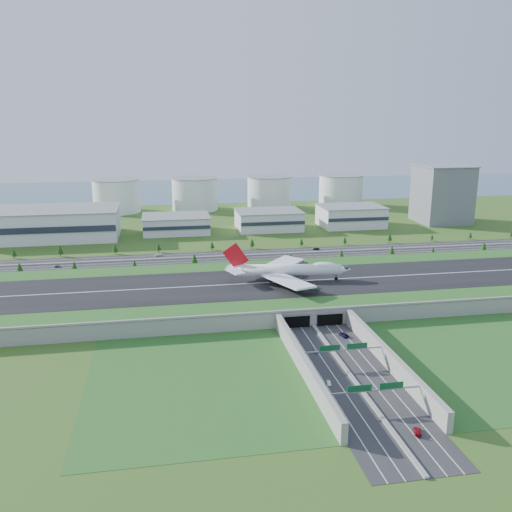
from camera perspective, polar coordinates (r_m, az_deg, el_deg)
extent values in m
plane|color=#3B5C1C|center=(320.34, 3.59, -4.09)|extent=(1200.00, 1200.00, 0.00)
cube|color=gray|center=(319.08, 3.60, -3.41)|extent=(520.00, 100.00, 8.00)
cube|color=#296121|center=(317.85, 3.61, -2.71)|extent=(520.00, 100.00, 0.16)
cube|color=black|center=(317.81, 3.61, -2.69)|extent=(520.00, 58.00, 0.12)
cube|color=silver|center=(317.79, 3.61, -2.67)|extent=(520.00, 0.90, 0.02)
cube|color=gray|center=(272.47, 6.05, -5.63)|extent=(520.00, 1.20, 1.20)
cube|color=#28282B|center=(223.23, 10.36, -12.93)|extent=(34.00, 120.00, 0.12)
cube|color=gray|center=(223.05, 10.37, -12.85)|extent=(1.60, 120.00, 0.90)
cube|color=gray|center=(224.80, 5.07, -11.41)|extent=(2.40, 100.00, 8.00)
cube|color=gray|center=(236.24, 13.78, -10.46)|extent=(2.40, 100.00, 8.00)
cube|color=black|center=(271.53, 4.33, -6.88)|extent=(13.00, 1.20, 6.00)
cube|color=black|center=(276.03, 7.78, -6.61)|extent=(13.00, 1.20, 6.00)
cylinder|color=gray|center=(229.18, 4.54, -11.01)|extent=(0.70, 0.70, 7.00)
cylinder|color=gray|center=(240.88, 13.47, -10.07)|extent=(0.70, 0.70, 7.00)
cube|color=gray|center=(232.80, 9.16, -9.73)|extent=(38.00, 0.50, 0.50)
cube|color=#0C4C23|center=(230.35, 7.75, -9.57)|extent=(9.00, 0.30, 2.40)
cube|color=#0C4C23|center=(234.09, 10.59, -9.28)|extent=(9.00, 0.30, 2.40)
cylinder|color=gray|center=(199.39, 7.14, -15.24)|extent=(0.70, 0.70, 7.00)
cylinder|color=gray|center=(212.74, 17.27, -13.80)|extent=(0.70, 0.70, 7.00)
cube|color=gray|center=(203.55, 12.44, -13.64)|extent=(38.00, 0.50, 0.50)
cube|color=#0C4C23|center=(200.75, 10.84, -13.52)|extent=(9.00, 0.30, 2.40)
cube|color=#0C4C23|center=(205.03, 14.07, -13.08)|extent=(9.00, 0.30, 2.40)
cube|color=#28282B|center=(409.45, 0.49, 0.09)|extent=(560.00, 36.00, 0.12)
cylinder|color=#3D2819|center=(392.99, -23.59, -1.57)|extent=(0.50, 0.50, 2.70)
cone|color=black|center=(392.12, -23.64, -1.09)|extent=(4.19, 4.19, 5.39)
cylinder|color=#3D2819|center=(386.11, -18.55, -1.40)|extent=(0.50, 0.50, 2.40)
cone|color=black|center=(385.32, -18.59, -0.96)|extent=(3.74, 3.74, 4.81)
cylinder|color=#3D2819|center=(382.01, -12.64, -1.17)|extent=(0.50, 0.50, 2.12)
cone|color=black|center=(381.31, -12.66, -0.78)|extent=(3.30, 3.30, 4.24)
cylinder|color=#3D2819|center=(381.96, -6.49, -0.84)|extent=(0.50, 0.50, 3.03)
cone|color=black|center=(380.96, -6.51, -0.28)|extent=(4.71, 4.71, 6.06)
cylinder|color=#3D2819|center=(385.28, -1.52, -0.62)|extent=(0.50, 0.50, 2.90)
cone|color=black|center=(384.33, -1.52, -0.09)|extent=(4.52, 4.52, 5.81)
cylinder|color=#3D2819|center=(392.12, 3.69, -0.44)|extent=(0.50, 0.50, 2.06)
cone|color=black|center=(391.45, 3.70, -0.07)|extent=(3.20, 3.20, 4.12)
cylinder|color=#3D2819|center=(402.55, 8.96, -0.17)|extent=(0.50, 0.50, 2.45)
cone|color=black|center=(401.78, 8.97, 0.26)|extent=(3.81, 3.81, 4.89)
cylinder|color=#3D2819|center=(416.68, 14.07, 0.10)|extent=(0.50, 0.50, 2.90)
cone|color=black|center=(415.80, 14.10, 0.60)|extent=(4.52, 4.52, 5.81)
cylinder|color=#3D2819|center=(431.18, 18.09, 0.24)|extent=(0.50, 0.50, 2.02)
cone|color=black|center=(430.58, 18.12, 0.57)|extent=(3.14, 3.14, 4.04)
cylinder|color=#3D2819|center=(452.24, 22.81, 0.51)|extent=(0.50, 0.50, 2.89)
cone|color=black|center=(451.43, 22.86, 0.96)|extent=(4.49, 4.49, 5.78)
cylinder|color=#3D2819|center=(437.77, -24.09, -0.09)|extent=(0.50, 0.50, 2.38)
cone|color=black|center=(437.07, -24.13, 0.30)|extent=(3.71, 3.71, 4.77)
cylinder|color=#3D2819|center=(430.76, -19.90, 0.14)|extent=(0.50, 0.50, 2.98)
cone|color=black|center=(429.89, -19.94, 0.63)|extent=(4.64, 4.64, 5.97)
cylinder|color=#3D2819|center=(425.55, -14.59, 0.35)|extent=(0.50, 0.50, 2.70)
cone|color=black|center=(424.74, -14.62, 0.81)|extent=(4.21, 4.21, 5.41)
cylinder|color=#3D2819|center=(424.05, -10.22, 0.54)|extent=(0.50, 0.50, 2.55)
cone|color=black|center=(423.28, -10.24, 0.97)|extent=(3.97, 3.97, 5.11)
cylinder|color=#3D2819|center=(425.73, -4.64, 0.77)|extent=(0.50, 0.50, 2.41)
cone|color=black|center=(425.01, -4.65, 1.17)|extent=(3.74, 3.74, 4.81)
cylinder|color=#3D2819|center=(429.67, -0.42, 0.97)|extent=(0.50, 0.50, 2.74)
cone|color=black|center=(428.86, -0.43, 1.42)|extent=(4.26, 4.26, 5.47)
cylinder|color=#3D2819|center=(438.08, 4.79, 1.15)|extent=(0.50, 0.50, 2.28)
cone|color=black|center=(437.42, 4.80, 1.52)|extent=(3.55, 3.55, 4.56)
cylinder|color=#3D2819|center=(448.63, 9.31, 1.32)|extent=(0.50, 0.50, 2.25)
cone|color=black|center=(447.99, 9.32, 1.68)|extent=(3.50, 3.50, 4.49)
cylinder|color=#3D2819|center=(462.69, 13.85, 1.53)|extent=(0.50, 0.50, 2.80)
cone|color=black|center=(461.92, 13.88, 1.96)|extent=(4.35, 4.35, 5.59)
cylinder|color=#3D2819|center=(479.17, 18.00, 1.63)|extent=(0.50, 0.50, 2.06)
cone|color=black|center=(478.62, 18.03, 1.94)|extent=(3.20, 3.20, 4.11)
cylinder|color=#3D2819|center=(496.51, 21.60, 1.76)|extent=(0.50, 0.50, 2.19)
cone|color=black|center=(495.95, 21.63, 2.07)|extent=(3.41, 3.41, 4.39)
cylinder|color=#3D2819|center=(517.75, 25.26, 1.87)|extent=(0.50, 0.50, 2.16)
cone|color=black|center=(517.21, 25.30, 2.17)|extent=(3.36, 3.36, 4.32)
cube|color=silver|center=(497.83, -21.18, 3.17)|extent=(120.00, 60.00, 25.00)
cube|color=silver|center=(494.17, -8.41, 3.33)|extent=(58.00, 42.00, 15.00)
cube|color=silver|center=(503.33, 1.32, 3.81)|extent=(58.00, 42.00, 17.00)
cube|color=silver|center=(524.54, 9.95, 4.14)|extent=(58.00, 42.00, 19.00)
cube|color=slate|center=(565.45, 19.00, 6.16)|extent=(46.00, 46.00, 55.00)
cylinder|color=white|center=(612.61, -14.46, 6.13)|extent=(50.00, 50.00, 35.00)
cylinder|color=white|center=(611.90, -6.46, 6.49)|extent=(50.00, 50.00, 35.00)
cylinder|color=white|center=(622.90, 1.42, 6.72)|extent=(50.00, 50.00, 35.00)
cylinder|color=white|center=(645.01, 8.90, 6.82)|extent=(50.00, 50.00, 35.00)
cube|color=#3D6275|center=(784.91, -4.67, 7.01)|extent=(1200.00, 260.00, 0.06)
cylinder|color=white|center=(318.14, 3.51, -1.48)|extent=(60.88, 15.37, 6.92)
cone|color=white|center=(322.78, 9.25, -1.41)|extent=(9.53, 8.06, 6.92)
cone|color=white|center=(316.64, -2.34, -1.46)|extent=(11.67, 8.37, 6.92)
ellipsoid|color=white|center=(320.04, 7.18, -1.01)|extent=(15.36, 7.41, 4.25)
cube|color=white|center=(300.72, 3.42, -2.64)|extent=(26.01, 35.34, 1.71)
cube|color=white|center=(335.86, 2.85, -0.79)|extent=(31.65, 33.87, 1.71)
cylinder|color=#38383D|center=(307.30, 4.68, -2.75)|extent=(6.02, 4.00, 3.24)
cylinder|color=#38383D|center=(296.86, 6.15, -3.41)|extent=(6.02, 4.00, 3.24)
cylinder|color=#38383D|center=(332.00, 4.18, -1.42)|extent=(6.02, 4.00, 3.24)
cylinder|color=#38383D|center=(344.08, 5.01, -0.87)|extent=(6.02, 4.00, 3.24)
cube|color=white|center=(309.65, -2.15, -1.66)|extent=(10.45, 13.45, 0.65)
cube|color=white|center=(323.16, -2.15, -0.97)|extent=(12.44, 13.35, 0.65)
cube|color=red|center=(314.48, -2.16, -0.02)|extent=(15.39, 3.13, 16.20)
cylinder|color=black|center=(323.53, 8.43, -2.38)|extent=(2.05, 0.76, 2.05)
cylinder|color=black|center=(316.08, 2.77, -2.65)|extent=(2.05, 0.76, 2.05)
cylinder|color=black|center=(322.67, 2.67, -2.28)|extent=(2.05, 0.76, 2.05)
cylinder|color=black|center=(315.63, 1.59, -2.66)|extent=(2.05, 0.76, 2.05)
cylinder|color=black|center=(322.23, 1.52, -2.30)|extent=(2.05, 0.76, 2.05)
imported|color=#B7B8BD|center=(245.81, 6.29, -9.91)|extent=(1.99, 4.15, 1.37)
imported|color=white|center=(219.58, 7.66, -13.10)|extent=(1.88, 4.12, 1.31)
imported|color=#110D41|center=(264.26, 9.23, -8.18)|extent=(4.01, 6.44, 1.66)
imported|color=maroon|center=(195.85, 16.63, -17.24)|extent=(4.19, 6.21, 1.67)
imported|color=#515255|center=(400.72, -20.14, -1.02)|extent=(4.37, 1.77, 1.49)
imported|color=black|center=(427.91, 6.36, 0.76)|extent=(5.28, 2.71, 1.66)
imported|color=white|center=(413.12, -10.31, 0.11)|extent=(6.03, 3.15, 1.67)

